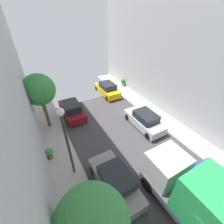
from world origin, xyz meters
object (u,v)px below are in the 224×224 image
at_px(parked_car_right_2, 144,120).
at_px(potted_plant_0, 123,82).
at_px(parked_car_left_2, 115,181).
at_px(parked_car_right_3, 107,89).
at_px(lamp_post, 66,135).
at_px(street_tree_2, 39,90).
at_px(delivery_truck, 209,210).
at_px(potted_plant_2, 49,153).
at_px(street_tree_0, 92,224).
at_px(parked_car_left_3, 72,110).

xyz_separation_m(parked_car_right_2, potted_plant_0, (3.01, 8.35, -0.03)).
bearing_deg(parked_car_left_2, parked_car_right_3, 64.34).
bearing_deg(lamp_post, parked_car_left_2, -49.89).
xyz_separation_m(parked_car_right_2, street_tree_2, (-7.82, 4.27, 3.17)).
xyz_separation_m(parked_car_right_2, delivery_truck, (-2.70, -7.64, 1.07)).
bearing_deg(street_tree_2, parked_car_right_2, -28.63).
bearing_deg(potted_plant_0, potted_plant_2, -145.53).
height_order(parked_car_left_2, street_tree_0, street_tree_0).
bearing_deg(lamp_post, delivery_truck, -52.79).
relative_size(parked_car_left_3, potted_plant_0, 4.48).
height_order(street_tree_0, potted_plant_2, street_tree_0).
relative_size(parked_car_left_3, lamp_post, 0.81).
distance_m(street_tree_2, potted_plant_2, 5.07).
bearing_deg(street_tree_0, parked_car_right_2, 38.84).
distance_m(parked_car_right_2, parked_car_right_3, 7.41).
bearing_deg(potted_plant_2, delivery_truck, -54.34).
bearing_deg(parked_car_right_3, street_tree_2, -158.14).
xyz_separation_m(parked_car_left_2, street_tree_0, (-2.29, -2.36, 3.02)).
relative_size(delivery_truck, potted_plant_2, 7.70).
distance_m(parked_car_right_2, street_tree_0, 10.32).
bearing_deg(parked_car_right_2, parked_car_right_3, 90.00).
relative_size(parked_car_right_3, street_tree_2, 0.83).
xyz_separation_m(parked_car_right_2, lamp_post, (-7.30, -1.58, 2.87)).
distance_m(parked_car_right_3, potted_plant_0, 3.15).
xyz_separation_m(parked_car_right_3, lamp_post, (-7.30, -8.98, 2.87)).
height_order(parked_car_left_3, street_tree_0, street_tree_0).
bearing_deg(parked_car_left_3, delivery_truck, -77.95).
bearing_deg(delivery_truck, parked_car_left_2, 125.37).
height_order(parked_car_left_2, parked_car_right_3, same).
height_order(parked_car_right_2, street_tree_0, street_tree_0).
xyz_separation_m(parked_car_left_3, parked_car_right_2, (5.40, -5.02, 0.00)).
height_order(potted_plant_0, lamp_post, lamp_post).
height_order(parked_car_right_3, potted_plant_0, parked_car_right_3).
bearing_deg(street_tree_0, parked_car_left_3, 78.47).
relative_size(parked_car_right_2, potted_plant_0, 4.48).
relative_size(street_tree_0, street_tree_2, 0.96).
relative_size(street_tree_0, potted_plant_2, 5.66).
bearing_deg(potted_plant_2, lamp_post, -59.34).
height_order(parked_car_left_3, potted_plant_2, parked_car_left_3).
bearing_deg(parked_car_right_3, parked_car_left_3, -156.13).
xyz_separation_m(parked_car_left_2, parked_car_right_3, (5.40, 11.24, 0.00)).
distance_m(parked_car_left_3, parked_car_right_2, 7.37).
bearing_deg(street_tree_2, lamp_post, -84.92).
bearing_deg(parked_car_left_2, parked_car_right_2, 35.36).
bearing_deg(parked_car_right_3, potted_plant_2, -140.68).
relative_size(delivery_truck, street_tree_0, 1.36).
bearing_deg(parked_car_left_3, potted_plant_0, 21.59).
height_order(street_tree_2, lamp_post, lamp_post).
xyz_separation_m(parked_car_left_3, delivery_truck, (2.70, -12.65, 1.07)).
bearing_deg(potted_plant_2, parked_car_right_3, 39.32).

